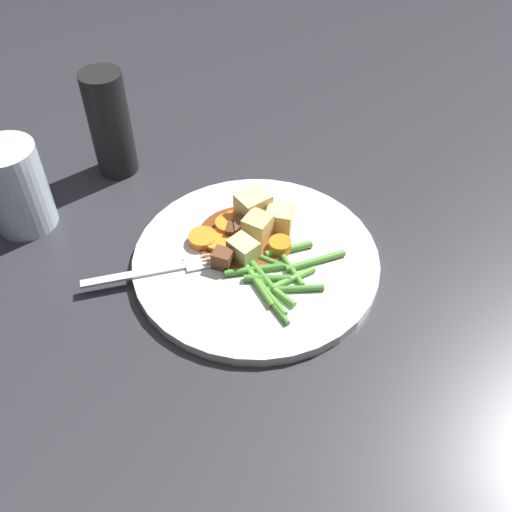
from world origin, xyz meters
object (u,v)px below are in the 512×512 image
(meat_chunk_1, at_px, (233,232))
(meat_chunk_2, at_px, (223,259))
(potato_chunk_1, at_px, (253,207))
(pepper_mill, at_px, (110,124))
(carrot_slice_3, at_px, (235,219))
(carrot_slice_4, at_px, (280,246))
(carrot_slice_2, at_px, (228,226))
(potato_chunk_2, at_px, (280,218))
(carrot_slice_1, at_px, (218,241))
(carrot_slice_0, at_px, (203,239))
(dinner_plate, at_px, (256,260))
(meat_chunk_0, at_px, (246,227))
(water_glass, at_px, (16,188))
(fork, at_px, (167,269))
(potato_chunk_0, at_px, (258,228))
(potato_chunk_3, at_px, (243,250))

(meat_chunk_1, distance_m, meat_chunk_2, 0.05)
(potato_chunk_1, distance_m, pepper_mill, 0.22)
(carrot_slice_3, relative_size, pepper_mill, 0.17)
(carrot_slice_4, bearing_deg, carrot_slice_2, 23.78)
(carrot_slice_2, relative_size, meat_chunk_2, 1.40)
(carrot_slice_3, xyz_separation_m, potato_chunk_2, (-0.04, -0.04, 0.01))
(potato_chunk_1, relative_size, meat_chunk_1, 1.85)
(carrot_slice_2, relative_size, potato_chunk_2, 0.99)
(carrot_slice_1, relative_size, carrot_slice_2, 1.16)
(carrot_slice_3, bearing_deg, pepper_mill, 15.61)
(carrot_slice_0, bearing_deg, pepper_mill, 1.55)
(meat_chunk_1, bearing_deg, dinner_plate, -175.48)
(meat_chunk_0, height_order, water_glass, water_glass)
(carrot_slice_1, height_order, pepper_mill, pepper_mill)
(meat_chunk_0, xyz_separation_m, water_glass, (0.19, 0.19, 0.03))
(potato_chunk_1, height_order, meat_chunk_1, potato_chunk_1)
(carrot_slice_0, distance_m, carrot_slice_3, 0.05)
(carrot_slice_0, distance_m, fork, 0.06)
(carrot_slice_3, relative_size, potato_chunk_1, 0.67)
(carrot_slice_0, height_order, potato_chunk_2, potato_chunk_2)
(carrot_slice_4, distance_m, potato_chunk_0, 0.03)
(potato_chunk_3, relative_size, meat_chunk_2, 1.42)
(potato_chunk_2, bearing_deg, carrot_slice_3, 45.18)
(potato_chunk_1, distance_m, water_glass, 0.28)
(meat_chunk_0, xyz_separation_m, fork, (0.01, 0.11, -0.01))
(potato_chunk_2, xyz_separation_m, potato_chunk_3, (-0.02, 0.07, -0.00))
(potato_chunk_1, bearing_deg, meat_chunk_1, 107.03)
(meat_chunk_0, relative_size, fork, 0.17)
(carrot_slice_0, distance_m, carrot_slice_4, 0.09)
(carrot_slice_2, bearing_deg, potato_chunk_2, -121.67)
(carrot_slice_0, bearing_deg, fork, 102.31)
(potato_chunk_0, relative_size, meat_chunk_1, 1.63)
(potato_chunk_3, bearing_deg, dinner_plate, -114.53)
(pepper_mill, bearing_deg, carrot_slice_2, -168.49)
(potato_chunk_3, distance_m, water_glass, 0.28)
(potato_chunk_3, bearing_deg, potato_chunk_1, -46.46)
(potato_chunk_0, relative_size, meat_chunk_2, 1.49)
(dinner_plate, height_order, pepper_mill, pepper_mill)
(potato_chunk_0, xyz_separation_m, potato_chunk_3, (-0.02, 0.03, -0.00))
(carrot_slice_4, bearing_deg, potato_chunk_2, -38.19)
(potato_chunk_1, bearing_deg, potato_chunk_3, 133.54)
(carrot_slice_4, distance_m, potato_chunk_3, 0.04)
(water_glass, bearing_deg, carrot_slice_4, -138.35)
(potato_chunk_2, distance_m, meat_chunk_1, 0.06)
(carrot_slice_1, relative_size, potato_chunk_2, 1.15)
(potato_chunk_0, relative_size, potato_chunk_1, 0.88)
(carrot_slice_2, bearing_deg, water_glass, 46.50)
(meat_chunk_2, xyz_separation_m, pepper_mill, (0.25, 0.00, 0.05))
(potato_chunk_1, bearing_deg, carrot_slice_2, 87.05)
(dinner_plate, xyz_separation_m, water_glass, (0.23, 0.18, 0.05))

